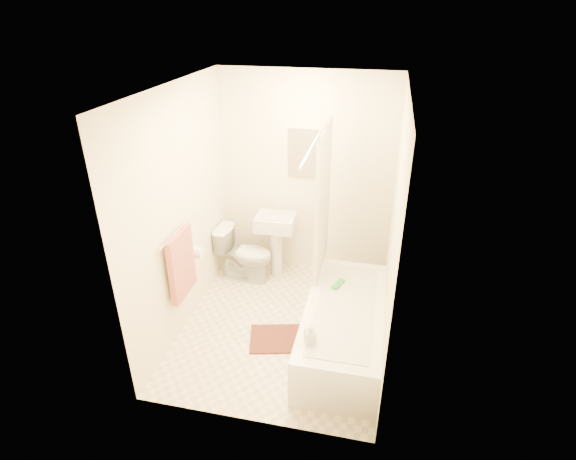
% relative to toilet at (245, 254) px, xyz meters
% --- Properties ---
extents(floor, '(2.40, 2.40, 0.00)m').
position_rel_toilet_xyz_m(floor, '(0.64, -0.80, -0.33)').
color(floor, beige).
rests_on(floor, ground).
extents(ceiling, '(2.40, 2.40, 0.00)m').
position_rel_toilet_xyz_m(ceiling, '(0.64, -0.80, 2.07)').
color(ceiling, white).
rests_on(ceiling, ground).
extents(wall_back, '(2.00, 0.02, 2.40)m').
position_rel_toilet_xyz_m(wall_back, '(0.64, 0.40, 0.87)').
color(wall_back, beige).
rests_on(wall_back, ground).
extents(wall_left, '(0.02, 2.40, 2.40)m').
position_rel_toilet_xyz_m(wall_left, '(-0.36, -0.80, 0.87)').
color(wall_left, beige).
rests_on(wall_left, ground).
extents(wall_right, '(0.02, 2.40, 2.40)m').
position_rel_toilet_xyz_m(wall_right, '(1.64, -0.80, 0.87)').
color(wall_right, beige).
rests_on(wall_right, ground).
extents(mirror, '(0.40, 0.03, 0.55)m').
position_rel_toilet_xyz_m(mirror, '(0.64, 0.38, 1.17)').
color(mirror, white).
rests_on(mirror, wall_back).
extents(curtain_rod, '(0.03, 1.70, 0.03)m').
position_rel_toilet_xyz_m(curtain_rod, '(0.94, -0.70, 1.67)').
color(curtain_rod, silver).
rests_on(curtain_rod, wall_back).
extents(shower_curtain, '(0.04, 0.80, 1.55)m').
position_rel_toilet_xyz_m(shower_curtain, '(0.94, -0.30, 0.89)').
color(shower_curtain, silver).
rests_on(shower_curtain, curtain_rod).
extents(towel_bar, '(0.02, 0.60, 0.02)m').
position_rel_toilet_xyz_m(towel_bar, '(-0.32, -1.05, 0.77)').
color(towel_bar, silver).
rests_on(towel_bar, wall_left).
extents(towel, '(0.06, 0.45, 0.66)m').
position_rel_toilet_xyz_m(towel, '(-0.29, -1.05, 0.45)').
color(towel, '#CC7266').
rests_on(towel, towel_bar).
extents(toilet_paper, '(0.11, 0.12, 0.12)m').
position_rel_toilet_xyz_m(toilet_paper, '(-0.29, -0.68, 0.37)').
color(toilet_paper, white).
rests_on(toilet_paper, wall_left).
extents(toilet, '(0.68, 0.41, 0.65)m').
position_rel_toilet_xyz_m(toilet, '(0.00, 0.00, 0.00)').
color(toilet, white).
rests_on(toilet, floor).
extents(sink, '(0.46, 0.37, 0.88)m').
position_rel_toilet_xyz_m(sink, '(0.34, 0.15, 0.11)').
color(sink, silver).
rests_on(sink, floor).
extents(bathtub, '(0.73, 1.66, 0.47)m').
position_rel_toilet_xyz_m(bathtub, '(1.28, -0.97, -0.09)').
color(bathtub, white).
rests_on(bathtub, floor).
extents(bath_mat, '(0.65, 0.54, 0.02)m').
position_rel_toilet_xyz_m(bath_mat, '(0.65, -1.01, -0.32)').
color(bath_mat, '#532A1C').
rests_on(bath_mat, floor).
extents(soap_bottle, '(0.11, 0.11, 0.19)m').
position_rel_toilet_xyz_m(soap_bottle, '(1.05, -1.52, 0.24)').
color(soap_bottle, white).
rests_on(soap_bottle, bathtub).
extents(scrub_brush, '(0.12, 0.20, 0.04)m').
position_rel_toilet_xyz_m(scrub_brush, '(1.18, -0.63, 0.16)').
color(scrub_brush, green).
rests_on(scrub_brush, bathtub).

